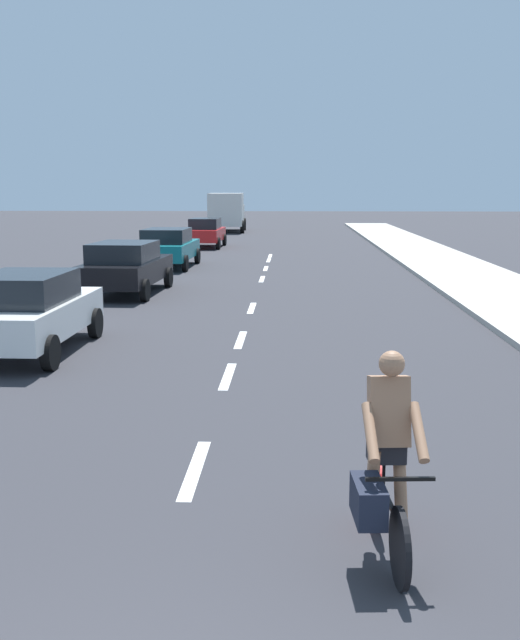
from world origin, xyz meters
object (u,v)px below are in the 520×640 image
at_px(delivery_truck, 227,211).
at_px(parked_car_red, 206,232).
at_px(parked_car_white, 28,310).
at_px(parked_car_teal, 168,247).
at_px(cyclist, 384,466).
at_px(parked_car_black, 126,266).

bearing_deg(delivery_truck, parked_car_red, -91.31).
distance_m(parked_car_white, parked_car_teal, 15.60).
xyz_separation_m(cyclist, parked_car_white, (-5.90, 7.74, 0.01)).
height_order(cyclist, parked_car_black, cyclist).
relative_size(parked_car_white, parked_car_black, 0.91).
relative_size(parked_car_white, parked_car_red, 1.03).
xyz_separation_m(parked_car_white, parked_car_red, (0.37, 25.74, -0.00)).
bearing_deg(parked_car_white, parked_car_teal, 90.30).
bearing_deg(parked_car_black, parked_car_red, 91.63).
bearing_deg(parked_car_teal, delivery_truck, 90.97).
bearing_deg(parked_car_white, cyclist, -52.20).
height_order(parked_car_black, parked_car_red, same).
relative_size(cyclist, parked_car_white, 0.43).
bearing_deg(parked_car_red, delivery_truck, 92.06).
height_order(parked_car_white, delivery_truck, delivery_truck).
relative_size(cyclist, delivery_truck, 0.29).
distance_m(cyclist, parked_car_teal, 24.06).
bearing_deg(parked_car_white, parked_car_red, 89.66).
bearing_deg(parked_car_black, delivery_truck, 92.40).
relative_size(cyclist, parked_car_teal, 0.40).
bearing_deg(parked_car_red, cyclist, -79.25).
xyz_separation_m(cyclist, parked_car_black, (-5.85, 15.83, 0.01)).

